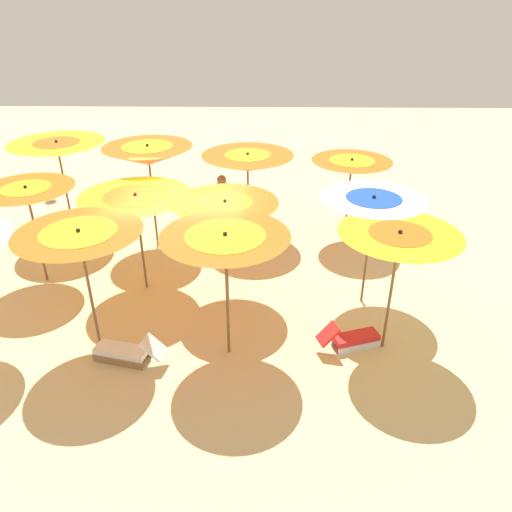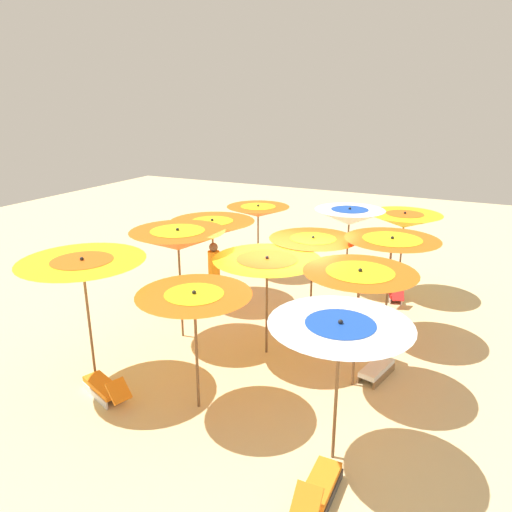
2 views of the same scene
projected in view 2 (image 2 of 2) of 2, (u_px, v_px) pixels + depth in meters
ground at (285, 336)px, 11.09m from camera, size 36.62×36.62×0.04m
beach_umbrella_0 at (404, 221)px, 12.89m from camera, size 1.97×1.97×2.33m
beach_umbrella_1 at (349, 217)px, 13.40m from camera, size 1.95×1.95×2.33m
beach_umbrella_2 at (258, 211)px, 14.68m from camera, size 1.92×1.92×2.14m
beach_umbrella_3 at (392, 246)px, 10.44m from camera, size 2.06×2.06×2.36m
beach_umbrella_4 at (313, 245)px, 11.11m from camera, size 2.04×2.04×2.19m
beach_umbrella_5 at (212, 228)px, 12.60m from camera, size 2.23×2.23×2.22m
beach_umbrella_6 at (359, 281)px, 8.50m from camera, size 2.03×2.03×2.35m
beach_umbrella_7 at (267, 267)px, 9.74m from camera, size 2.21×2.21×2.18m
beach_umbrella_8 at (178, 240)px, 10.34m from camera, size 2.06×2.06×2.56m
beach_umbrella_9 at (340, 335)px, 6.67m from camera, size 2.03×2.03×2.30m
beach_umbrella_10 at (194, 302)px, 7.89m from camera, size 1.92×1.92×2.21m
beach_umbrella_11 at (83, 269)px, 8.60m from camera, size 2.25×2.25×2.51m
lounger_0 at (379, 365)px, 9.44m from camera, size 1.31×0.63×0.54m
lounger_1 at (105, 387)px, 8.73m from camera, size 0.77×1.31×0.53m
lounger_2 at (319, 487)px, 6.48m from camera, size 1.19×0.39×0.56m
lounger_3 at (395, 293)px, 12.98m from camera, size 1.19×0.66×0.56m
beachgoer_0 at (214, 274)px, 12.24m from camera, size 0.30×0.30×1.77m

